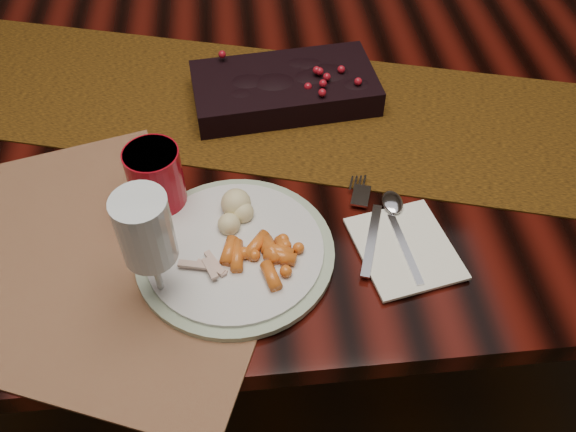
{
  "coord_description": "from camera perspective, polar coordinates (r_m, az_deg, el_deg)",
  "views": [
    {
      "loc": [
        -0.03,
        -0.85,
        1.46
      ],
      "look_at": [
        0.03,
        -0.28,
        0.8
      ],
      "focal_mm": 38.0,
      "sensor_mm": 36.0,
      "label": 1
    }
  ],
  "objects": [
    {
      "name": "centerpiece",
      "position": [
        1.13,
        -0.33,
        12.21
      ],
      "size": [
        0.34,
        0.2,
        0.07
      ],
      "primitive_type": null,
      "rotation": [
        0.0,
        0.0,
        0.1
      ],
      "color": "black",
      "rests_on": "table_runner"
    },
    {
      "name": "napkin",
      "position": [
        0.91,
        10.87,
        -2.96
      ],
      "size": [
        0.16,
        0.18,
        0.01
      ],
      "primitive_type": "cube",
      "rotation": [
        0.0,
        0.0,
        0.2
      ],
      "color": "white",
      "rests_on": "placemat_main"
    },
    {
      "name": "floor",
      "position": [
        1.69,
        -1.86,
        -10.74
      ],
      "size": [
        5.0,
        5.0,
        0.0
      ],
      "primitive_type": "plane",
      "color": "black",
      "rests_on": "ground"
    },
    {
      "name": "placemat_second",
      "position": [
        1.01,
        -22.91,
        -0.78
      ],
      "size": [
        0.48,
        0.4,
        0.0
      ],
      "primitive_type": "cube",
      "rotation": [
        0.0,
        0.0,
        0.25
      ],
      "color": "brown",
      "rests_on": "dining_table"
    },
    {
      "name": "fork",
      "position": [
        0.92,
        7.57,
        -1.12
      ],
      "size": [
        0.08,
        0.18,
        0.0
      ],
      "primitive_type": null,
      "rotation": [
        0.0,
        0.0,
        -0.33
      ],
      "color": "silver",
      "rests_on": "napkin"
    },
    {
      "name": "baby_carrots",
      "position": [
        0.85,
        -2.35,
        -4.57
      ],
      "size": [
        0.13,
        0.12,
        0.02
      ],
      "primitive_type": null,
      "rotation": [
        0.0,
        0.0,
        0.37
      ],
      "color": "#D15F1C",
      "rests_on": "dinner_plate"
    },
    {
      "name": "dining_table",
      "position": [
        1.38,
        -2.24,
        -2.88
      ],
      "size": [
        1.8,
        1.0,
        0.75
      ],
      "primitive_type": "cube",
      "color": "black",
      "rests_on": "floor"
    },
    {
      "name": "turkey_shreds",
      "position": [
        0.86,
        -7.84,
        -4.38
      ],
      "size": [
        0.08,
        0.07,
        0.01
      ],
      "primitive_type": null,
      "rotation": [
        0.0,
        0.0,
        -0.37
      ],
      "color": "beige",
      "rests_on": "dinner_plate"
    },
    {
      "name": "mashed_potatoes",
      "position": [
        0.9,
        -4.99,
        0.8
      ],
      "size": [
        0.08,
        0.07,
        0.05
      ],
      "primitive_type": null,
      "rotation": [
        0.0,
        0.0,
        -0.0
      ],
      "color": "tan",
      "rests_on": "dinner_plate"
    },
    {
      "name": "wine_glass",
      "position": [
        0.79,
        -12.67,
        -3.36
      ],
      "size": [
        0.08,
        0.08,
        0.19
      ],
      "primitive_type": null,
      "rotation": [
        0.0,
        0.0,
        -0.14
      ],
      "color": "silver",
      "rests_on": "dining_table"
    },
    {
      "name": "table_runner",
      "position": [
        1.13,
        -0.31,
        10.01
      ],
      "size": [
        1.75,
        0.83,
        0.0
      ],
      "primitive_type": "cube",
      "rotation": [
        0.0,
        0.0,
        -0.29
      ],
      "color": "black",
      "rests_on": "dining_table"
    },
    {
      "name": "spoon",
      "position": [
        0.92,
        10.51,
        -1.6
      ],
      "size": [
        0.05,
        0.17,
        0.0
      ],
      "primitive_type": null,
      "rotation": [
        0.0,
        0.0,
        0.11
      ],
      "color": "silver",
      "rests_on": "napkin"
    },
    {
      "name": "placemat_main",
      "position": [
        0.91,
        -17.41,
        -5.87
      ],
      "size": [
        0.59,
        0.52,
        0.0
      ],
      "primitive_type": "cube",
      "rotation": [
        0.0,
        0.0,
        -0.38
      ],
      "color": "brown",
      "rests_on": "dining_table"
    },
    {
      "name": "red_cup",
      "position": [
        0.93,
        -12.22,
        3.26
      ],
      "size": [
        0.09,
        0.09,
        0.11
      ],
      "primitive_type": "cylinder",
      "rotation": [
        0.0,
        0.0,
        0.06
      ],
      "color": "maroon",
      "rests_on": "placemat_main"
    },
    {
      "name": "dinner_plate",
      "position": [
        0.89,
        -4.97,
        -3.33
      ],
      "size": [
        0.35,
        0.35,
        0.02
      ],
      "primitive_type": "cylinder",
      "rotation": [
        0.0,
        0.0,
        0.27
      ],
      "color": "silver",
      "rests_on": "placemat_main"
    }
  ]
}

